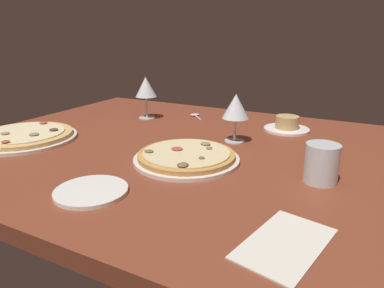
{
  "coord_description": "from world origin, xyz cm",
  "views": [
    {
      "loc": [
        44.08,
        -87.86,
        37.33
      ],
      "look_at": [
        1.21,
        -5.56,
        7.0
      ],
      "focal_mm": 32.28,
      "sensor_mm": 36.0,
      "label": 1
    }
  ],
  "objects_px": {
    "side_plate": "(91,191)",
    "spoon": "(196,115)",
    "wine_glass_near": "(146,88)",
    "pizza_main": "(186,157)",
    "pizza_side": "(24,136)",
    "paper_menu": "(285,243)",
    "water_glass": "(321,166)",
    "ramekin_on_saucer": "(287,125)",
    "wine_glass_far": "(236,108)"
  },
  "relations": [
    {
      "from": "pizza_main",
      "to": "pizza_side",
      "type": "distance_m",
      "value": 0.56
    },
    {
      "from": "pizza_main",
      "to": "side_plate",
      "type": "bearing_deg",
      "value": -108.6
    },
    {
      "from": "ramekin_on_saucer",
      "to": "water_glass",
      "type": "height_order",
      "value": "water_glass"
    },
    {
      "from": "wine_glass_far",
      "to": "paper_menu",
      "type": "bearing_deg",
      "value": -60.56
    },
    {
      "from": "side_plate",
      "to": "spoon",
      "type": "xyz_separation_m",
      "value": [
        -0.12,
        0.74,
        0.0
      ]
    },
    {
      "from": "wine_glass_far",
      "to": "pizza_main",
      "type": "bearing_deg",
      "value": -103.59
    },
    {
      "from": "pizza_side",
      "to": "water_glass",
      "type": "height_order",
      "value": "water_glass"
    },
    {
      "from": "ramekin_on_saucer",
      "to": "side_plate",
      "type": "xyz_separation_m",
      "value": [
        -0.26,
        -0.7,
        -0.01
      ]
    },
    {
      "from": "ramekin_on_saucer",
      "to": "wine_glass_near",
      "type": "bearing_deg",
      "value": -171.69
    },
    {
      "from": "pizza_side",
      "to": "paper_menu",
      "type": "relative_size",
      "value": 1.73
    },
    {
      "from": "side_plate",
      "to": "paper_menu",
      "type": "height_order",
      "value": "side_plate"
    },
    {
      "from": "water_glass",
      "to": "side_plate",
      "type": "xyz_separation_m",
      "value": [
        -0.43,
        -0.29,
        -0.04
      ]
    },
    {
      "from": "water_glass",
      "to": "paper_menu",
      "type": "relative_size",
      "value": 0.48
    },
    {
      "from": "wine_glass_far",
      "to": "wine_glass_near",
      "type": "bearing_deg",
      "value": 163.01
    },
    {
      "from": "wine_glass_near",
      "to": "spoon",
      "type": "xyz_separation_m",
      "value": [
        0.16,
        0.12,
        -0.12
      ]
    },
    {
      "from": "pizza_main",
      "to": "side_plate",
      "type": "xyz_separation_m",
      "value": [
        -0.09,
        -0.27,
        -0.01
      ]
    },
    {
      "from": "wine_glass_near",
      "to": "side_plate",
      "type": "height_order",
      "value": "wine_glass_near"
    },
    {
      "from": "pizza_side",
      "to": "ramekin_on_saucer",
      "type": "distance_m",
      "value": 0.88
    },
    {
      "from": "water_glass",
      "to": "paper_menu",
      "type": "bearing_deg",
      "value": -92.45
    },
    {
      "from": "pizza_side",
      "to": "wine_glass_far",
      "type": "distance_m",
      "value": 0.68
    },
    {
      "from": "pizza_side",
      "to": "spoon",
      "type": "xyz_separation_m",
      "value": [
        0.35,
        0.54,
        -0.01
      ]
    },
    {
      "from": "paper_menu",
      "to": "water_glass",
      "type": "bearing_deg",
      "value": 99.41
    },
    {
      "from": "pizza_side",
      "to": "spoon",
      "type": "bearing_deg",
      "value": 57.34
    },
    {
      "from": "wine_glass_far",
      "to": "pizza_side",
      "type": "bearing_deg",
      "value": -154.18
    },
    {
      "from": "water_glass",
      "to": "spoon",
      "type": "bearing_deg",
      "value": 141.04
    },
    {
      "from": "pizza_main",
      "to": "wine_glass_near",
      "type": "xyz_separation_m",
      "value": [
        -0.37,
        0.35,
        0.11
      ]
    },
    {
      "from": "pizza_main",
      "to": "spoon",
      "type": "distance_m",
      "value": 0.51
    },
    {
      "from": "ramekin_on_saucer",
      "to": "wine_glass_far",
      "type": "distance_m",
      "value": 0.26
    },
    {
      "from": "wine_glass_near",
      "to": "paper_menu",
      "type": "xyz_separation_m",
      "value": [
        0.7,
        -0.61,
        -0.12
      ]
    },
    {
      "from": "ramekin_on_saucer",
      "to": "water_glass",
      "type": "distance_m",
      "value": 0.44
    },
    {
      "from": "water_glass",
      "to": "wine_glass_near",
      "type": "bearing_deg",
      "value": 155.25
    },
    {
      "from": "water_glass",
      "to": "side_plate",
      "type": "distance_m",
      "value": 0.52
    },
    {
      "from": "ramekin_on_saucer",
      "to": "wine_glass_far",
      "type": "bearing_deg",
      "value": -119.2
    },
    {
      "from": "wine_glass_near",
      "to": "pizza_side",
      "type": "bearing_deg",
      "value": -113.66
    },
    {
      "from": "spoon",
      "to": "wine_glass_far",
      "type": "bearing_deg",
      "value": -43.11
    },
    {
      "from": "wine_glass_far",
      "to": "paper_menu",
      "type": "distance_m",
      "value": 0.57
    },
    {
      "from": "pizza_side",
      "to": "side_plate",
      "type": "height_order",
      "value": "pizza_side"
    },
    {
      "from": "wine_glass_far",
      "to": "side_plate",
      "type": "height_order",
      "value": "wine_glass_far"
    },
    {
      "from": "ramekin_on_saucer",
      "to": "side_plate",
      "type": "distance_m",
      "value": 0.74
    },
    {
      "from": "ramekin_on_saucer",
      "to": "pizza_side",
      "type": "bearing_deg",
      "value": -145.27
    },
    {
      "from": "pizza_main",
      "to": "ramekin_on_saucer",
      "type": "xyz_separation_m",
      "value": [
        0.17,
        0.43,
        0.01
      ]
    },
    {
      "from": "pizza_side",
      "to": "ramekin_on_saucer",
      "type": "xyz_separation_m",
      "value": [
        0.73,
        0.5,
        0.01
      ]
    },
    {
      "from": "pizza_main",
      "to": "paper_menu",
      "type": "xyz_separation_m",
      "value": [
        0.33,
        -0.26,
        -0.01
      ]
    },
    {
      "from": "pizza_side",
      "to": "side_plate",
      "type": "relative_size",
      "value": 2.07
    },
    {
      "from": "water_glass",
      "to": "side_plate",
      "type": "relative_size",
      "value": 0.58
    },
    {
      "from": "pizza_main",
      "to": "wine_glass_far",
      "type": "distance_m",
      "value": 0.25
    },
    {
      "from": "pizza_side",
      "to": "paper_menu",
      "type": "height_order",
      "value": "pizza_side"
    },
    {
      "from": "wine_glass_near",
      "to": "spoon",
      "type": "height_order",
      "value": "wine_glass_near"
    },
    {
      "from": "ramekin_on_saucer",
      "to": "wine_glass_near",
      "type": "height_order",
      "value": "wine_glass_near"
    },
    {
      "from": "pizza_main",
      "to": "ramekin_on_saucer",
      "type": "distance_m",
      "value": 0.46
    }
  ]
}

